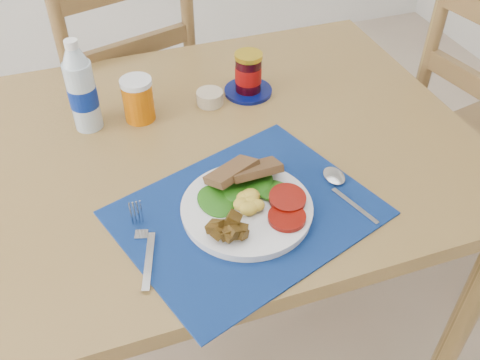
# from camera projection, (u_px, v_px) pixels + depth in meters

# --- Properties ---
(table) EXTENTS (1.40, 0.90, 0.75)m
(table) POSITION_uv_depth(u_px,v_px,m) (167.00, 179.00, 1.24)
(table) COLOR brown
(table) RESTS_ON ground
(chair_far) EXTENTS (0.54, 0.53, 1.19)m
(chair_far) POSITION_uv_depth(u_px,v_px,m) (121.00, 78.00, 1.71)
(chair_far) COLOR #56331F
(chair_far) RESTS_ON ground
(placemat) EXTENTS (0.56, 0.50, 0.00)m
(placemat) POSITION_uv_depth(u_px,v_px,m) (247.00, 213.00, 1.04)
(placemat) COLOR black
(placemat) RESTS_ON table
(breakfast_plate) EXTENTS (0.25, 0.25, 0.06)m
(breakfast_plate) POSITION_uv_depth(u_px,v_px,m) (245.00, 208.00, 1.02)
(breakfast_plate) COLOR silver
(breakfast_plate) RESTS_ON placemat
(fork) EXTENTS (0.05, 0.19, 0.00)m
(fork) POSITION_uv_depth(u_px,v_px,m) (144.00, 244.00, 0.97)
(fork) COLOR #B2B5BA
(fork) RESTS_ON placemat
(spoon) EXTENTS (0.05, 0.18, 0.01)m
(spoon) POSITION_uv_depth(u_px,v_px,m) (340.00, 185.00, 1.09)
(spoon) COLOR #B2B5BA
(spoon) RESTS_ON placemat
(water_bottle) EXTENTS (0.06, 0.06, 0.22)m
(water_bottle) POSITION_uv_depth(u_px,v_px,m) (82.00, 91.00, 1.19)
(water_bottle) COLOR #ADBFCC
(water_bottle) RESTS_ON table
(juice_glass) EXTENTS (0.07, 0.07, 0.10)m
(juice_glass) POSITION_uv_depth(u_px,v_px,m) (138.00, 101.00, 1.24)
(juice_glass) COLOR #C65D05
(juice_glass) RESTS_ON table
(ramekin) EXTENTS (0.07, 0.07, 0.03)m
(ramekin) POSITION_uv_depth(u_px,v_px,m) (210.00, 98.00, 1.31)
(ramekin) COLOR tan
(ramekin) RESTS_ON table
(jam_on_saucer) EXTENTS (0.12, 0.12, 0.11)m
(jam_on_saucer) POSITION_uv_depth(u_px,v_px,m) (248.00, 76.00, 1.33)
(jam_on_saucer) COLOR #040C4B
(jam_on_saucer) RESTS_ON table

